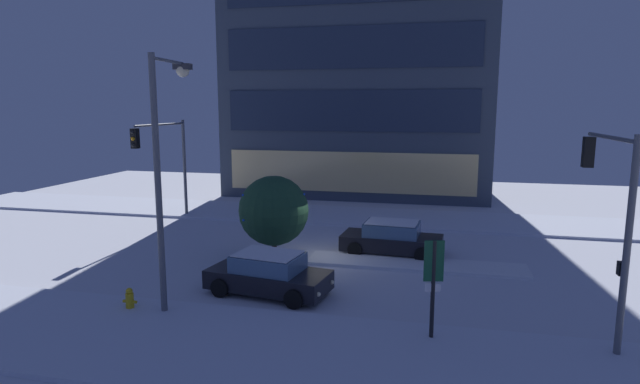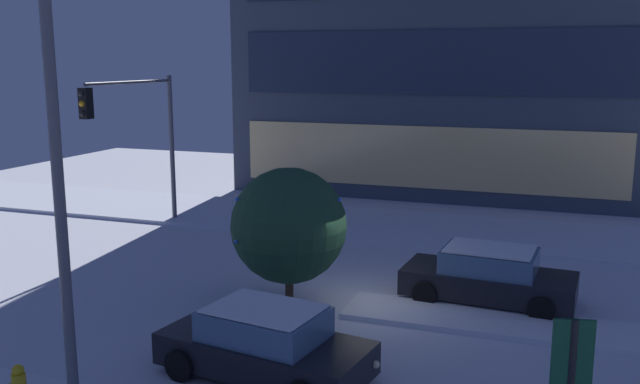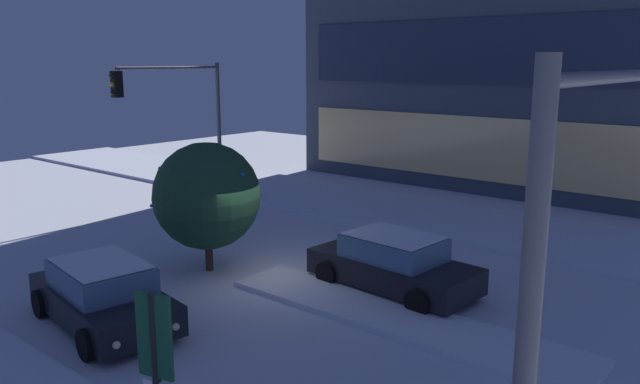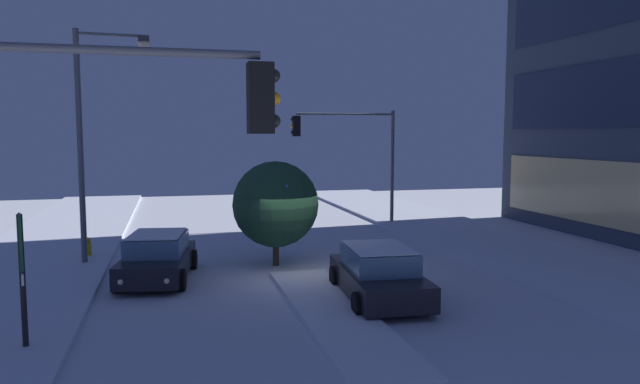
{
  "view_description": "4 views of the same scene",
  "coord_description": "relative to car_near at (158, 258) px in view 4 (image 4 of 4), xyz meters",
  "views": [
    {
      "loc": [
        5.35,
        -21.16,
        6.59
      ],
      "look_at": [
        0.39,
        0.43,
        2.9
      ],
      "focal_mm": 28.97,
      "sensor_mm": 36.0,
      "label": 1
    },
    {
      "loc": [
        5.0,
        -16.27,
        6.33
      ],
      "look_at": [
        -0.98,
        0.62,
        2.88
      ],
      "focal_mm": 38.18,
      "sensor_mm": 36.0,
      "label": 2
    },
    {
      "loc": [
        11.73,
        -11.4,
        5.84
      ],
      "look_at": [
        1.19,
        1.27,
        2.35
      ],
      "focal_mm": 34.64,
      "sensor_mm": 36.0,
      "label": 3
    },
    {
      "loc": [
        18.42,
        -4.0,
        4.6
      ],
      "look_at": [
        -0.64,
        0.89,
        2.64
      ],
      "focal_mm": 32.63,
      "sensor_mm": 36.0,
      "label": 4
    }
  ],
  "objects": [
    {
      "name": "ground",
      "position": [
        0.36,
        4.49,
        -0.71
      ],
      "size": [
        52.0,
        52.0,
        0.0
      ],
      "primitive_type": "plane",
      "color": "silver"
    },
    {
      "name": "curb_strip_near",
      "position": [
        0.36,
        -4.3,
        -0.64
      ],
      "size": [
        52.0,
        5.2,
        0.14
      ],
      "primitive_type": "cube",
      "color": "silver",
      "rests_on": "ground"
    },
    {
      "name": "curb_strip_far",
      "position": [
        0.36,
        13.27,
        -0.64
      ],
      "size": [
        52.0,
        5.2,
        0.14
      ],
      "primitive_type": "cube",
      "color": "silver",
      "rests_on": "ground"
    },
    {
      "name": "median_strip",
      "position": [
        4.94,
        4.41,
        -0.64
      ],
      "size": [
        9.0,
        1.8,
        0.14
      ],
      "primitive_type": "cube",
      "color": "silver",
      "rests_on": "ground"
    },
    {
      "name": "car_near",
      "position": [
        0.0,
        0.0,
        0.0
      ],
      "size": [
        4.59,
        2.61,
        1.49
      ],
      "rotation": [
        0.0,
        0.0,
        -0.16
      ],
      "color": "black",
      "rests_on": "ground"
    },
    {
      "name": "car_far",
      "position": [
        3.8,
        6.02,
        0.0
      ],
      "size": [
        4.64,
        2.37,
        1.49
      ],
      "rotation": [
        0.0,
        0.0,
        3.07
      ],
      "color": "black",
      "rests_on": "ground"
    },
    {
      "name": "traffic_light_corner_far_left",
      "position": [
        -9.11,
        9.26,
        3.41
      ],
      "size": [
        0.32,
        5.4,
        5.8
      ],
      "rotation": [
        0.0,
        0.0,
        -1.57
      ],
      "color": "#565960",
      "rests_on": "ground"
    },
    {
      "name": "traffic_light_corner_near_right",
      "position": [
        10.5,
        -0.72,
        3.36
      ],
      "size": [
        0.32,
        4.62,
        5.91
      ],
      "rotation": [
        0.0,
        0.0,
        1.57
      ],
      "color": "#565960",
      "rests_on": "ground"
    },
    {
      "name": "street_lamp_arched",
      "position": [
        -2.7,
        -1.89,
        4.54
      ],
      "size": [
        0.56,
        2.52,
        8.16
      ],
      "rotation": [
        0.0,
        0.0,
        1.64
      ],
      "color": "#565960",
      "rests_on": "ground"
    },
    {
      "name": "fire_hydrant",
      "position": [
        -3.86,
        -2.57,
        -0.32
      ],
      "size": [
        0.48,
        0.26,
        0.81
      ],
      "color": "gold",
      "rests_on": "ground"
    },
    {
      "name": "parking_info_sign",
      "position": [
        5.7,
        -2.58,
        1.17
      ],
      "size": [
        0.55,
        0.19,
        2.95
      ],
      "rotation": [
        0.0,
        0.0,
        1.8
      ],
      "color": "black",
      "rests_on": "ground"
    },
    {
      "name": "decorated_tree_median",
      "position": [
        -1.08,
        3.98,
        1.46
      ],
      "size": [
        3.01,
        3.01,
        3.68
      ],
      "color": "#473323",
      "rests_on": "ground"
    }
  ]
}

